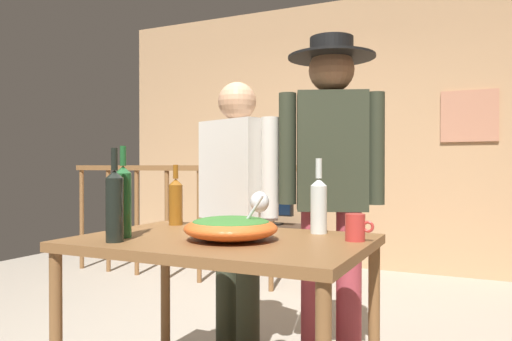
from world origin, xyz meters
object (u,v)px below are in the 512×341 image
at_px(flat_screen_tv, 272,204).
at_px(wine_bottle_clear, 319,204).
at_px(wine_bottle_green, 123,200).
at_px(stair_railing, 219,211).
at_px(tv_console, 273,245).
at_px(wine_glass, 260,203).
at_px(wine_bottle_amber, 176,201).
at_px(framed_picture, 469,116).
at_px(serving_table, 222,258).
at_px(person_standing_left, 237,195).
at_px(wine_bottle_dark, 115,204).
at_px(person_standing_right, 331,173).
at_px(salad_bowl, 231,227).
at_px(mug_red, 356,227).

height_order(flat_screen_tv, wine_bottle_clear, wine_bottle_clear).
bearing_deg(wine_bottle_green, stair_railing, 109.93).
bearing_deg(wine_bottle_clear, flat_screen_tv, 117.43).
bearing_deg(stair_railing, tv_console, 83.05).
relative_size(flat_screen_tv, wine_glass, 2.66).
height_order(stair_railing, wine_bottle_amber, stair_railing).
bearing_deg(framed_picture, flat_screen_tv, -170.46).
bearing_deg(serving_table, wine_bottle_amber, 146.66).
height_order(tv_console, wine_bottle_clear, wine_bottle_clear).
distance_m(framed_picture, tv_console, 2.34).
height_order(wine_bottle_green, person_standing_left, person_standing_left).
relative_size(stair_railing, wine_bottle_dark, 7.07).
xyz_separation_m(framed_picture, flat_screen_tv, (-1.91, -0.32, -0.88)).
height_order(wine_bottle_amber, wine_bottle_green, wine_bottle_green).
distance_m(wine_bottle_clear, person_standing_right, 0.39).
bearing_deg(wine_glass, flat_screen_tv, 112.34).
xyz_separation_m(serving_table, person_standing_left, (-0.27, 0.66, 0.22)).
height_order(flat_screen_tv, salad_bowl, salad_bowl).
relative_size(wine_bottle_amber, mug_red, 2.64).
distance_m(wine_bottle_clear, person_standing_left, 0.69).
bearing_deg(wine_glass, person_standing_right, 53.96).
bearing_deg(person_standing_right, wine_bottle_amber, 6.66).
bearing_deg(framed_picture, tv_console, -171.36).
distance_m(serving_table, mug_red, 0.56).
bearing_deg(stair_railing, wine_bottle_green, -70.07).
xyz_separation_m(framed_picture, wine_glass, (-0.82, -2.98, -0.65)).
height_order(framed_picture, wine_bottle_clear, framed_picture).
distance_m(salad_bowl, person_standing_right, 0.76).
distance_m(wine_bottle_dark, person_standing_left, 0.94).
relative_size(wine_bottle_green, wine_bottle_clear, 1.15).
xyz_separation_m(wine_bottle_dark, wine_bottle_clear, (0.65, 0.57, -0.02)).
bearing_deg(wine_bottle_dark, mug_red, 26.88).
relative_size(wine_bottle_green, person_standing_right, 0.22).
distance_m(flat_screen_tv, wine_bottle_green, 3.23).
bearing_deg(wine_bottle_clear, salad_bowl, -127.32).
bearing_deg(wine_bottle_clear, framed_picture, 80.15).
bearing_deg(person_standing_left, flat_screen_tv, -49.46).
xyz_separation_m(stair_railing, wine_bottle_amber, (0.76, -1.77, 0.24)).
bearing_deg(person_standing_left, person_standing_right, -158.40).
bearing_deg(tv_console, wine_bottle_green, -77.74).
height_order(framed_picture, serving_table, framed_picture).
bearing_deg(wine_bottle_clear, stair_railing, 130.61).
xyz_separation_m(flat_screen_tv, wine_bottle_green, (0.69, -3.14, 0.26)).
bearing_deg(salad_bowl, tv_console, 110.37).
xyz_separation_m(flat_screen_tv, wine_bottle_dark, (0.74, -3.25, 0.25)).
bearing_deg(person_standing_right, wine_glass, 32.35).
height_order(wine_glass, wine_bottle_amber, wine_bottle_amber).
bearing_deg(flat_screen_tv, salad_bowl, -69.44).
xyz_separation_m(wine_bottle_amber, wine_bottle_green, (0.05, -0.45, 0.03)).
bearing_deg(salad_bowl, stair_railing, 120.77).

